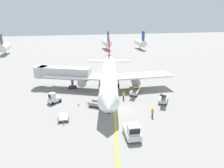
# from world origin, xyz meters

# --- Properties ---
(ground_plane) EXTENTS (300.00, 300.00, 0.00)m
(ground_plane) POSITION_xyz_m (0.00, 0.00, 0.00)
(ground_plane) COLOR gray
(taxi_line_yellow) EXTENTS (17.53, 78.19, 0.01)m
(taxi_line_yellow) POSITION_xyz_m (0.49, 5.00, 0.00)
(taxi_line_yellow) COLOR yellow
(taxi_line_yellow) RESTS_ON ground
(airliner) EXTENTS (27.97, 35.06, 10.10)m
(airliner) POSITION_xyz_m (0.61, 10.63, 3.42)
(airliner) COLOR white
(airliner) RESTS_ON ground
(jet_bridge) EXTENTS (12.86, 7.43, 4.85)m
(jet_bridge) POSITION_xyz_m (-10.20, 14.72, 3.54)
(jet_bridge) COLOR beige
(jet_bridge) RESTS_ON ground
(pushback_tug) EXTENTS (2.13, 3.71, 2.20)m
(pushback_tug) POSITION_xyz_m (-0.42, -9.24, 0.99)
(pushback_tug) COLOR silver
(pushback_tug) RESTS_ON ground
(baggage_tug_near_wing) EXTENTS (2.71, 2.44, 2.10)m
(baggage_tug_near_wing) POSITION_xyz_m (-11.23, 5.64, 0.93)
(baggage_tug_near_wing) COLOR silver
(baggage_tug_near_wing) RESTS_ON ground
(belt_loader_forward_hold) EXTENTS (3.72, 4.90, 2.59)m
(belt_loader_forward_hold) POSITION_xyz_m (5.41, 6.80, 0.78)
(belt_loader_forward_hold) COLOR silver
(belt_loader_forward_hold) RESTS_ON ground
(belt_loader_aft_hold) EXTENTS (3.70, 4.91, 2.59)m
(belt_loader_aft_hold) POSITION_xyz_m (9.37, 1.49, 0.78)
(belt_loader_aft_hold) COLOR silver
(belt_loader_aft_hold) RESTS_ON ground
(baggage_cart_loaded) EXTENTS (1.57, 3.76, 0.94)m
(baggage_cart_loaded) POSITION_xyz_m (-9.48, -1.53, 0.47)
(baggage_cart_loaded) COLOR #A5A5A8
(baggage_cart_loaded) RESTS_ON ground
(baggage_cart_empty_trailing) EXTENTS (3.53, 2.89, 0.94)m
(baggage_cart_empty_trailing) POSITION_xyz_m (-3.52, 2.15, 0.47)
(baggage_cart_empty_trailing) COLOR #A5A5A8
(baggage_cart_empty_trailing) RESTS_ON ground
(ground_crew_marshaller) EXTENTS (0.36, 0.24, 1.70)m
(ground_crew_marshaller) POSITION_xyz_m (4.70, -4.13, 0.91)
(ground_crew_marshaller) COLOR #26262D
(ground_crew_marshaller) RESTS_ON ground
(ground_crew_wing_walker) EXTENTS (0.36, 0.24, 1.70)m
(ground_crew_wing_walker) POSITION_xyz_m (2.14, 4.16, 0.91)
(ground_crew_wing_walker) COLOR #26262D
(ground_crew_wing_walker) RESTS_ON ground
(safety_cone_nose_left) EXTENTS (0.36, 0.36, 0.44)m
(safety_cone_nose_left) POSITION_xyz_m (-10.01, 7.20, 0.22)
(safety_cone_nose_left) COLOR orange
(safety_cone_nose_left) RESTS_ON ground
(safety_cone_nose_right) EXTENTS (0.36, 0.36, 0.44)m
(safety_cone_nose_right) POSITION_xyz_m (2.93, 10.05, 0.22)
(safety_cone_nose_right) COLOR orange
(safety_cone_nose_right) RESTS_ON ground
(safety_cone_wingtip_left) EXTENTS (0.36, 0.36, 0.44)m
(safety_cone_wingtip_left) POSITION_xyz_m (-0.86, 11.43, 0.22)
(safety_cone_wingtip_left) COLOR orange
(safety_cone_wingtip_left) RESTS_ON ground
(safety_cone_wingtip_right) EXTENTS (0.36, 0.36, 0.44)m
(safety_cone_wingtip_right) POSITION_xyz_m (-6.77, 3.32, 0.22)
(safety_cone_wingtip_right) COLOR orange
(safety_cone_wingtip_right) RESTS_ON ground
(distant_aircraft_far_left) EXTENTS (3.00, 10.10, 8.80)m
(distant_aircraft_far_left) POSITION_xyz_m (-32.72, 63.75, 3.22)
(distant_aircraft_far_left) COLOR silver
(distant_aircraft_far_left) RESTS_ON ground
(distant_aircraft_mid_left) EXTENTS (3.00, 10.10, 8.80)m
(distant_aircraft_mid_left) POSITION_xyz_m (11.88, 68.49, 3.22)
(distant_aircraft_mid_left) COLOR silver
(distant_aircraft_mid_left) RESTS_ON ground
(distant_aircraft_mid_right) EXTENTS (3.00, 10.10, 8.80)m
(distant_aircraft_mid_right) POSITION_xyz_m (27.98, 65.25, 3.22)
(distant_aircraft_mid_right) COLOR silver
(distant_aircraft_mid_right) RESTS_ON ground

